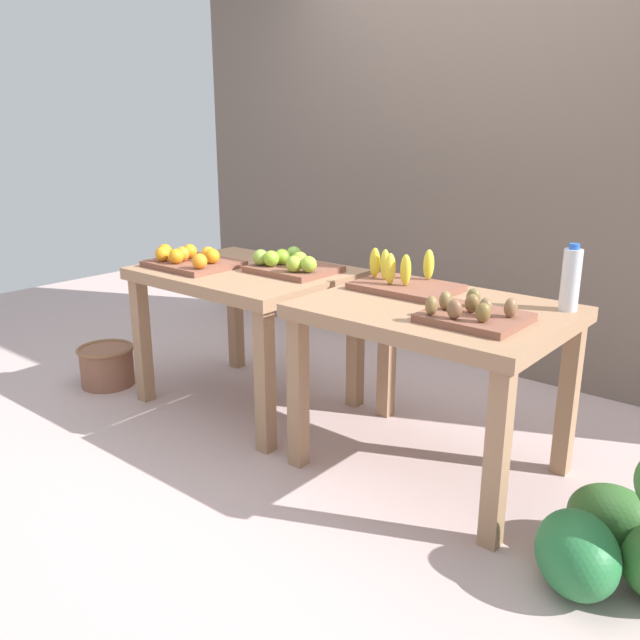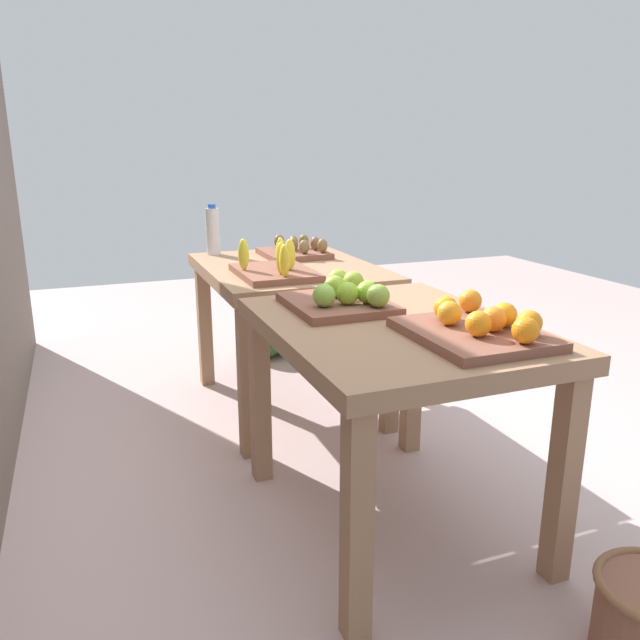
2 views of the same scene
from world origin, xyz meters
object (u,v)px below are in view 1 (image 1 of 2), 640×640
object	(u,v)px
banana_crate	(403,281)
water_bottle	(571,279)
orange_bin	(191,260)
apple_bin	(291,264)
wicker_basket	(107,365)
watermelon_pile	(636,534)
display_table_right	(435,331)
kiwi_bin	(473,314)
display_table_left	(246,289)

from	to	relation	value
banana_crate	water_bottle	size ratio (longest dim) A/B	1.64
orange_bin	banana_crate	bearing A→B (deg)	14.78
apple_bin	orange_bin	bearing A→B (deg)	-154.16
apple_bin	water_bottle	world-z (taller)	water_bottle
orange_bin	wicker_basket	world-z (taller)	orange_bin
wicker_basket	watermelon_pile	bearing A→B (deg)	2.20
watermelon_pile	water_bottle	bearing A→B (deg)	132.28
display_table_right	apple_bin	size ratio (longest dim) A/B	2.57
kiwi_bin	display_table_left	bearing A→B (deg)	175.07
display_table_right	kiwi_bin	size ratio (longest dim) A/B	2.89
apple_bin	display_table_left	bearing A→B (deg)	-160.42
orange_bin	kiwi_bin	xyz separation A→B (m)	(1.59, 0.03, -0.01)
display_table_right	wicker_basket	size ratio (longest dim) A/B	3.22
display_table_right	watermelon_pile	world-z (taller)	display_table_right
water_bottle	watermelon_pile	world-z (taller)	water_bottle
water_bottle	watermelon_pile	bearing A→B (deg)	-47.72
display_table_right	display_table_left	bearing A→B (deg)	180.00
banana_crate	water_bottle	distance (m)	0.71
banana_crate	kiwi_bin	bearing A→B (deg)	-28.63
display_table_left	orange_bin	world-z (taller)	orange_bin
watermelon_pile	orange_bin	bearing A→B (deg)	177.72
display_table_left	water_bottle	distance (m)	1.60
display_table_left	watermelon_pile	bearing A→B (deg)	-6.78
kiwi_bin	watermelon_pile	bearing A→B (deg)	-10.37
orange_bin	water_bottle	bearing A→B (deg)	13.25
apple_bin	watermelon_pile	distance (m)	1.91
apple_bin	banana_crate	world-z (taller)	banana_crate
display_table_left	apple_bin	xyz separation A→B (m)	(0.24, 0.08, 0.15)
banana_crate	watermelon_pile	xyz separation A→B (m)	(1.16, -0.38, -0.59)
display_table_right	kiwi_bin	bearing A→B (deg)	-27.49
orange_bin	wicker_basket	distance (m)	0.89
watermelon_pile	wicker_basket	xyz separation A→B (m)	(-2.84, -0.11, -0.07)
display_table_left	apple_bin	world-z (taller)	apple_bin
display_table_right	apple_bin	distance (m)	0.90
display_table_left	banana_crate	xyz separation A→B (m)	(0.87, 0.14, 0.15)
water_bottle	watermelon_pile	distance (m)	0.97
orange_bin	watermelon_pile	xyz separation A→B (m)	(2.27, -0.09, -0.59)
water_bottle	watermelon_pile	size ratio (longest dim) A/B	0.41
display_table_right	banana_crate	size ratio (longest dim) A/B	2.36
banana_crate	watermelon_pile	world-z (taller)	banana_crate
display_table_right	wicker_basket	bearing A→B (deg)	-169.74
wicker_basket	apple_bin	bearing A→B (deg)	22.45
display_table_left	watermelon_pile	size ratio (longest dim) A/B	1.57
orange_bin	wicker_basket	xyz separation A→B (m)	(-0.57, -0.20, -0.66)
water_bottle	wicker_basket	xyz separation A→B (m)	(-2.37, -0.62, -0.75)
display_table_right	orange_bin	bearing A→B (deg)	-173.72
display_table_left	watermelon_pile	distance (m)	2.09
kiwi_bin	watermelon_pile	xyz separation A→B (m)	(0.68, -0.13, -0.58)
display_table_right	apple_bin	bearing A→B (deg)	174.50
watermelon_pile	display_table_left	bearing A→B (deg)	173.22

